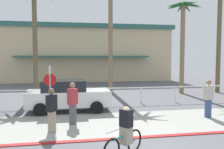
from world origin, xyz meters
TOP-DOWN VIEW (x-y plane):
  - ground_plane at (0.00, 10.00)m, footprint 80.00×80.00m
  - sidewalk_strip at (0.00, 4.20)m, footprint 44.00×4.00m
  - curb_paint at (0.00, 2.20)m, footprint 44.00×0.24m
  - building_backdrop at (-0.46, 26.03)m, footprint 22.20×9.47m
  - rail_fence at (0.00, 8.50)m, footprint 27.75×0.08m
  - stop_sign_bike_lane at (-2.97, 4.27)m, footprint 0.52×0.56m
  - palm_tree_3 at (-4.73, 13.45)m, footprint 3.11×3.25m
  - palm_tree_4 at (1.32, 13.98)m, footprint 3.20×3.26m
  - palm_tree_5 at (6.82, 12.06)m, footprint 3.47×3.49m
  - palm_tree_6 at (9.92, 11.92)m, footprint 2.66×3.07m
  - car_white_1 at (-2.26, 7.09)m, footprint 4.40×2.02m
  - cyclist_teal_0 at (-0.58, 0.73)m, footprint 1.45×1.20m
  - pedestrian_0 at (-2.87, 3.44)m, footprint 0.44×0.48m
  - pedestrian_1 at (-2.05, 4.40)m, footprint 0.47×0.45m
  - pedestrian_2 at (4.43, 4.45)m, footprint 0.44×0.37m

SIDE VIEW (x-z plane):
  - ground_plane at x=0.00m, z-range 0.00..0.00m
  - sidewalk_strip at x=0.00m, z-range 0.00..0.02m
  - curb_paint at x=0.00m, z-range 0.00..0.03m
  - cyclist_teal_0 at x=-0.58m, z-range -0.06..1.44m
  - pedestrian_0 at x=-2.87m, z-range -0.06..1.67m
  - rail_fence at x=0.00m, z-range 0.32..1.36m
  - pedestrian_1 at x=-2.05m, z-range -0.06..1.78m
  - pedestrian_2 at x=4.43m, z-range -0.06..1.78m
  - car_white_1 at x=-2.26m, z-range 0.03..1.72m
  - stop_sign_bike_lane at x=-2.97m, z-range 0.40..2.96m
  - building_backdrop at x=-0.46m, z-range 0.02..6.83m
  - palm_tree_5 at x=6.82m, z-range 2.04..9.37m
  - palm_tree_3 at x=-4.73m, z-range 2.12..10.24m
  - palm_tree_6 at x=9.92m, z-range 2.20..11.21m
  - palm_tree_4 at x=1.32m, z-range 2.20..11.60m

